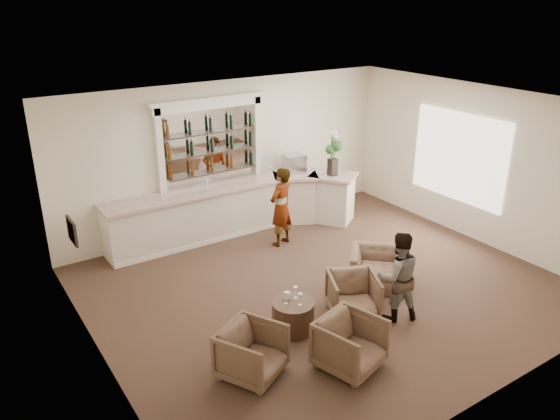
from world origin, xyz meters
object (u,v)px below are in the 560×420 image
object	(u,v)px
armchair_left	(252,352)
flower_vase	(333,150)
armchair_right	(353,295)
guest	(398,276)
espresso_machine	(294,163)
cocktail_table	(293,316)
armchair_far	(378,268)
bar_counter	(236,209)
sommelier	(281,207)
armchair_center	(350,344)

from	to	relation	value
armchair_left	flower_vase	world-z (taller)	flower_vase
armchair_left	armchair_right	bearing A→B (deg)	-17.71
guest	armchair_right	bearing A→B (deg)	-17.73
armchair_left	espresso_machine	bearing A→B (deg)	21.28
cocktail_table	armchair_far	xyz separation A→B (m)	(2.12, 0.33, 0.08)
bar_counter	espresso_machine	bearing A→B (deg)	1.31
armchair_left	guest	bearing A→B (deg)	-29.08
sommelier	guest	world-z (taller)	sommelier
armchair_center	flower_vase	size ratio (longest dim) A/B	0.83
sommelier	espresso_machine	xyz separation A→B (m)	(1.05, 1.06, 0.50)
armchair_center	sommelier	bearing A→B (deg)	53.91
flower_vase	armchair_left	bearing A→B (deg)	-139.44
cocktail_table	armchair_right	xyz separation A→B (m)	(1.08, -0.19, 0.12)
guest	armchair_far	xyz separation A→B (m)	(0.51, 0.96, -0.43)
armchair_left	sommelier	bearing A→B (deg)	22.82
guest	armchair_left	bearing A→B (deg)	21.60
bar_counter	cocktail_table	world-z (taller)	bar_counter
guest	armchair_far	world-z (taller)	guest
armchair_right	bar_counter	bearing A→B (deg)	115.45
guest	armchair_right	xyz separation A→B (m)	(-0.53, 0.45, -0.40)
armchair_left	armchair_center	distance (m)	1.40
armchair_left	armchair_right	xyz separation A→B (m)	(2.19, 0.41, -0.01)
guest	cocktail_table	bearing A→B (deg)	0.84
armchair_center	espresso_machine	size ratio (longest dim) A/B	1.81
bar_counter	flower_vase	size ratio (longest dim) A/B	5.56
bar_counter	cocktail_table	bearing A→B (deg)	-106.10
cocktail_table	flower_vase	distance (m)	4.75
armchair_right	armchair_far	bearing A→B (deg)	52.09
bar_counter	armchair_left	distance (m)	4.90
armchair_far	armchair_left	bearing A→B (deg)	-121.01
bar_counter	armchair_left	xyz separation A→B (m)	(-2.20, -4.38, -0.20)
cocktail_table	espresso_machine	size ratio (longest dim) A/B	1.44
cocktail_table	sommelier	size ratio (longest dim) A/B	0.40
armchair_center	flower_vase	bearing A→B (deg)	38.53
armchair_left	armchair_far	bearing A→B (deg)	-12.27
armchair_far	armchair_right	bearing A→B (deg)	-110.58
guest	flower_vase	distance (m)	4.22
guest	armchair_far	bearing A→B (deg)	-95.61
sommelier	espresso_machine	distance (m)	1.57
cocktail_table	armchair_right	bearing A→B (deg)	-9.96
armchair_center	armchair_right	size ratio (longest dim) A/B	1.06
armchair_right	flower_vase	xyz separation A→B (m)	(2.17, 3.32, 1.35)
espresso_machine	flower_vase	world-z (taller)	flower_vase
cocktail_table	espresso_machine	distance (m)	4.78
armchair_right	armchair_far	distance (m)	1.16
guest	espresso_machine	size ratio (longest dim) A/B	3.26
armchair_center	flower_vase	world-z (taller)	flower_vase
armchair_far	guest	bearing A→B (deg)	-75.04
bar_counter	espresso_machine	world-z (taller)	espresso_machine
bar_counter	armchair_left	bearing A→B (deg)	-116.71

